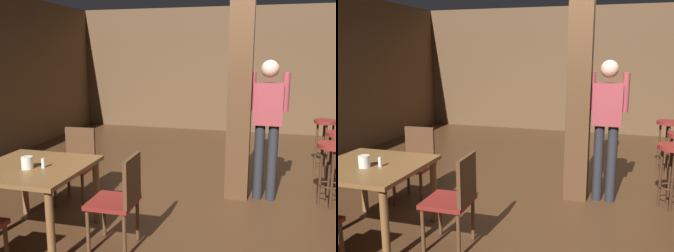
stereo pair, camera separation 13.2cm
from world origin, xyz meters
TOP-DOWN VIEW (x-y plane):
  - ground_plane at (0.00, 0.00)m, footprint 10.80×10.80m
  - wall_back at (0.00, 4.50)m, footprint 8.00×0.10m
  - pillar at (0.10, 0.43)m, footprint 0.28×0.28m
  - dining_table at (-1.74, -1.14)m, footprint 1.03×1.03m
  - chair_north at (-1.78, -0.22)m, footprint 0.44×0.44m
  - chair_east at (-0.83, -1.15)m, footprint 0.42×0.42m
  - napkin_cup at (-1.73, -1.23)m, footprint 0.11×0.11m
  - salt_shaker at (-1.60, -1.17)m, footprint 0.03×0.03m
  - standing_person at (0.44, 0.43)m, footprint 0.47×0.22m
  - bar_stool_near at (1.19, 0.41)m, footprint 0.36×0.36m
  - bar_stool_far at (1.30, 1.82)m, footprint 0.34×0.34m

SIDE VIEW (x-z plane):
  - ground_plane at x=0.00m, z-range 0.00..0.00m
  - chair_north at x=-1.78m, z-range 0.06..0.95m
  - chair_east at x=-0.83m, z-range 0.06..0.95m
  - bar_stool_near at x=1.19m, z-range 0.19..0.96m
  - bar_stool_far at x=1.30m, z-range 0.19..1.00m
  - dining_table at x=-1.74m, z-range 0.26..0.99m
  - salt_shaker at x=-1.60m, z-range 0.73..0.82m
  - napkin_cup at x=-1.73m, z-range 0.73..0.85m
  - standing_person at x=0.44m, z-range 0.14..1.86m
  - wall_back at x=0.00m, z-range 0.00..2.80m
  - pillar at x=0.10m, z-range 0.00..2.80m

